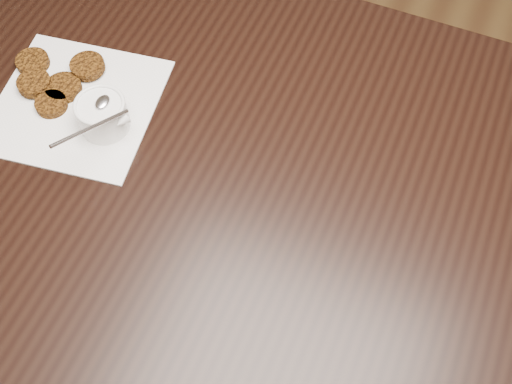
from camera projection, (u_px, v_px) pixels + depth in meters
The scene contains 4 objects.
table at pixel (259, 275), 1.34m from camera, with size 1.44×0.92×0.75m, color black.
napkin at pixel (76, 105), 1.10m from camera, with size 0.27×0.27×0.00m, color silver.
sauce_ramekin at pixel (99, 103), 1.02m from camera, with size 0.11×0.11×0.12m, color silver, non-canonical shape.
patty_cluster at pixel (51, 85), 1.11m from camera, with size 0.20×0.20×0.02m, color brown, non-canonical shape.
Camera 1 is at (0.13, -0.37, 1.62)m, focal length 44.48 mm.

